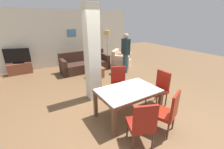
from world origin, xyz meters
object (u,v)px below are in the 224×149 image
Objects in this scene: dining_chair_near_right at (167,111)px; coffee_table at (96,73)px; dining_chair_head_right at (159,87)px; floor_lamp at (107,36)px; tv_stand at (20,68)px; dining_chair_near_left at (142,123)px; dining_table at (128,96)px; armchair at (121,61)px; tv_screen at (17,56)px; standing_person at (126,50)px; dining_chair_far_right at (119,82)px; sofa at (85,64)px; bottle at (92,65)px.

dining_chair_near_right is 3.64m from coffee_table.
dining_chair_head_right is (0.73, 0.87, 0.00)m from dining_chair_near_right.
coffee_table is 2.87m from floor_lamp.
dining_chair_near_left is at bearing -72.82° from tv_stand.
tv_stand is at bearing 113.52° from dining_table.
dining_table is 4.12m from armchair.
dining_chair_head_right is 0.99× the size of tv_screen.
standing_person reaches higher than floor_lamp.
dining_chair_near_left is at bearing 121.48° from dining_chair_head_right.
dining_chair_near_left reaches higher than coffee_table.
dining_chair_far_right is 0.80× the size of armchair.
dining_chair_near_right is 0.80× the size of armchair.
dining_table is 3.86m from sofa.
sofa is (0.44, 3.83, -0.28)m from dining_table.
dining_chair_head_right is at bearing 0.00° from dining_table.
dining_table is 1.48× the size of dining_chair_near_right.
standing_person is (-0.28, -2.08, -0.42)m from floor_lamp.
bottle is (0.35, 2.85, -0.06)m from dining_table.
dining_chair_near_right is at bearing 25.11° from armchair.
sofa is at bearing 66.99° from dining_chair_near_right.
dining_chair_head_right reaches higher than bottle.
tv_screen is at bearing 140.16° from bottle.
dining_chair_head_right reaches higher than armchair.
tv_stand is (-2.65, 2.18, 0.03)m from coffee_table.
dining_chair_head_right is 2.83m from coffee_table.
dining_chair_near_right is at bearing 88.86° from sofa.
dining_table is 3.30m from standing_person.
dining_chair_head_right is (1.43, 0.88, 0.00)m from dining_chair_near_left.
sofa reaches higher than dining_table.
coffee_table is (-0.58, 2.75, -0.31)m from dining_chair_head_right.
dining_chair_near_right is at bearing -66.73° from tv_stand.
sofa is (0.79, 4.70, -0.22)m from dining_chair_near_left.
dining_chair_far_right is at bearing -58.26° from tv_stand.
coffee_table is (0.50, 2.75, -0.36)m from dining_table.
tv_stand is at bearing -23.11° from sofa.
tv_screen is 0.58× the size of floor_lamp.
tv_stand is (-2.49, 2.08, -0.28)m from bottle.
tv_screen is (-2.15, 4.93, 0.21)m from dining_table.
dining_chair_near_left is 1.00× the size of dining_chair_far_right.
dining_chair_head_right is at bearing 53.21° from dining_chair_near_left.
dining_chair_head_right reaches higher than dining_table.
armchair is 0.71× the size of floor_lamp.
standing_person is (4.04, -2.26, 0.76)m from tv_stand.
armchair is at bearing 168.26° from sofa.
tv_stand is at bearing -0.00° from tv_screen.
armchair is at bearing -18.17° from dining_chair_head_right.
dining_chair_head_right is at bearing 140.18° from tv_screen.
standing_person reaches higher than tv_stand.
dining_table is at bearing 130.47° from tv_screen.
sofa is 3.57× the size of coffee_table.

